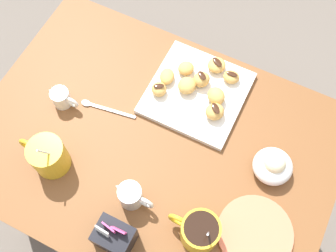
# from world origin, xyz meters

# --- Properties ---
(ground_plane) EXTENTS (8.00, 8.00, 0.00)m
(ground_plane) POSITION_xyz_m (0.00, 0.00, 0.00)
(ground_plane) COLOR #665B51
(dining_table) EXTENTS (0.98, 0.71, 0.73)m
(dining_table) POSITION_xyz_m (0.00, 0.00, 0.59)
(dining_table) COLOR brown
(dining_table) RESTS_ON ground_plane
(pastry_plate_square) EXTENTS (0.27, 0.27, 0.02)m
(pastry_plate_square) POSITION_xyz_m (-0.04, -0.19, 0.74)
(pastry_plate_square) COLOR silver
(pastry_plate_square) RESTS_ON dining_table
(coffee_mug_mustard_left) EXTENTS (0.13, 0.09, 0.13)m
(coffee_mug_mustard_left) POSITION_xyz_m (-0.21, 0.17, 0.78)
(coffee_mug_mustard_left) COLOR gold
(coffee_mug_mustard_left) RESTS_ON dining_table
(coffee_mug_mustard_right) EXTENTS (0.14, 0.09, 0.15)m
(coffee_mug_mustard_right) POSITION_xyz_m (0.22, 0.17, 0.79)
(coffee_mug_mustard_right) COLOR gold
(coffee_mug_mustard_right) RESTS_ON dining_table
(cream_pitcher_white) EXTENTS (0.10, 0.06, 0.07)m
(cream_pitcher_white) POSITION_xyz_m (-0.02, 0.16, 0.77)
(cream_pitcher_white) COLOR silver
(cream_pitcher_white) RESTS_ON dining_table
(sugar_caddy) EXTENTS (0.09, 0.07, 0.11)m
(sugar_caddy) POSITION_xyz_m (-0.04, 0.27, 0.77)
(sugar_caddy) COLOR black
(sugar_caddy) RESTS_ON dining_table
(ice_cream_bowl) EXTENTS (0.10, 0.10, 0.08)m
(ice_cream_bowl) POSITION_xyz_m (-0.31, -0.07, 0.77)
(ice_cream_bowl) COLOR silver
(ice_cream_bowl) RESTS_ON dining_table
(chocolate_sauce_pitcher) EXTENTS (0.09, 0.05, 0.06)m
(chocolate_sauce_pitcher) POSITION_xyz_m (0.29, -0.00, 0.76)
(chocolate_sauce_pitcher) COLOR silver
(chocolate_sauce_pitcher) RESTS_ON dining_table
(saucer_coral_left) EXTENTS (0.19, 0.19, 0.01)m
(saucer_coral_left) POSITION_xyz_m (-0.34, 0.10, 0.74)
(saucer_coral_left) COLOR #E5704C
(saucer_coral_left) RESTS_ON dining_table
(loose_spoon_near_saucer) EXTENTS (0.16, 0.04, 0.01)m
(loose_spoon_near_saucer) POSITION_xyz_m (0.18, -0.03, 0.74)
(loose_spoon_near_saucer) COLOR silver
(loose_spoon_near_saucer) RESTS_ON dining_table
(beignet_0) EXTENTS (0.05, 0.05, 0.04)m
(beignet_0) POSITION_xyz_m (-0.01, -0.19, 0.77)
(beignet_0) COLOR #DBA351
(beignet_0) RESTS_ON pastry_plate_square
(beignet_1) EXTENTS (0.05, 0.04, 0.03)m
(beignet_1) POSITION_xyz_m (-0.11, -0.27, 0.76)
(beignet_1) COLOR #DBA351
(beignet_1) RESTS_ON pastry_plate_square
(chocolate_drizzle_1) EXTENTS (0.03, 0.02, 0.00)m
(chocolate_drizzle_1) POSITION_xyz_m (-0.11, -0.27, 0.78)
(chocolate_drizzle_1) COLOR #381E11
(chocolate_drizzle_1) RESTS_ON beignet_1
(beignet_2) EXTENTS (0.07, 0.07, 0.04)m
(beignet_2) POSITION_xyz_m (-0.12, -0.15, 0.77)
(beignet_2) COLOR #DBA351
(beignet_2) RESTS_ON pastry_plate_square
(chocolate_drizzle_2) EXTENTS (0.04, 0.04, 0.00)m
(chocolate_drizzle_2) POSITION_xyz_m (-0.12, -0.15, 0.79)
(chocolate_drizzle_2) COLOR #381E11
(chocolate_drizzle_2) RESTS_ON beignet_2
(beignet_3) EXTENTS (0.06, 0.06, 0.04)m
(beignet_3) POSITION_xyz_m (-0.04, -0.22, 0.77)
(beignet_3) COLOR #DBA351
(beignet_3) RESTS_ON pastry_plate_square
(chocolate_drizzle_3) EXTENTS (0.04, 0.03, 0.00)m
(chocolate_drizzle_3) POSITION_xyz_m (-0.04, -0.22, 0.79)
(chocolate_drizzle_3) COLOR #381E11
(chocolate_drizzle_3) RESTS_ON beignet_3
(beignet_4) EXTENTS (0.06, 0.06, 0.03)m
(beignet_4) POSITION_xyz_m (0.05, -0.19, 0.76)
(beignet_4) COLOR #DBA351
(beignet_4) RESTS_ON pastry_plate_square
(beignet_5) EXTENTS (0.06, 0.06, 0.03)m
(beignet_5) POSITION_xyz_m (0.02, -0.24, 0.76)
(beignet_5) COLOR #DBA351
(beignet_5) RESTS_ON pastry_plate_square
(beignet_6) EXTENTS (0.06, 0.06, 0.03)m
(beignet_6) POSITION_xyz_m (0.05, -0.14, 0.77)
(beignet_6) COLOR #DBA351
(beignet_6) RESTS_ON pastry_plate_square
(chocolate_drizzle_6) EXTENTS (0.03, 0.03, 0.00)m
(chocolate_drizzle_6) POSITION_xyz_m (0.05, -0.14, 0.78)
(chocolate_drizzle_6) COLOR #381E11
(chocolate_drizzle_6) RESTS_ON beignet_6
(beignet_7) EXTENTS (0.07, 0.07, 0.04)m
(beignet_7) POSITION_xyz_m (-0.10, -0.19, 0.77)
(beignet_7) COLOR #DBA351
(beignet_7) RESTS_ON pastry_plate_square
(beignet_8) EXTENTS (0.07, 0.07, 0.03)m
(beignet_8) POSITION_xyz_m (-0.06, -0.29, 0.76)
(beignet_8) COLOR #DBA351
(beignet_8) RESTS_ON pastry_plate_square
(chocolate_drizzle_8) EXTENTS (0.04, 0.03, 0.00)m
(chocolate_drizzle_8) POSITION_xyz_m (-0.06, -0.29, 0.78)
(chocolate_drizzle_8) COLOR #381E11
(chocolate_drizzle_8) RESTS_ON beignet_8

